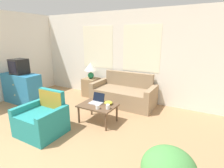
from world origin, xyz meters
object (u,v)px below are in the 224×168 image
object	(u,v)px
laptop	(97,101)
television	(19,67)
table_lamp	(91,68)
coffee_table	(98,107)
armchair	(43,120)
cat_black	(17,113)
couch	(124,95)
cup_yellow	(98,107)
cup_navy	(108,107)
snack_bowl	(108,103)

from	to	relation	value
laptop	television	bearing A→B (deg)	-176.70
table_lamp	coffee_table	bearing A→B (deg)	-49.79
armchair	cat_black	world-z (taller)	armchair
couch	cup_yellow	xyz separation A→B (m)	(0.08, -1.49, 0.18)
cup_navy	cat_black	bearing A→B (deg)	-163.69
armchair	cup_yellow	xyz separation A→B (m)	(0.83, 0.72, 0.19)
snack_bowl	couch	bearing A→B (deg)	97.42
coffee_table	couch	bearing A→B (deg)	88.22
cat_black	couch	bearing A→B (deg)	79.01
couch	armchair	xyz separation A→B (m)	(-0.75, -2.21, -0.00)
couch	coffee_table	size ratio (longest dim) A/B	2.18
cup_navy	television	bearing A→B (deg)	179.31
table_lamp	cat_black	bearing A→B (deg)	-107.56
television	table_lamp	world-z (taller)	television
laptop	cup_yellow	xyz separation A→B (m)	(0.20, -0.28, -0.01)
television	cup_yellow	distance (m)	2.77
coffee_table	armchair	bearing A→B (deg)	-127.87
snack_bowl	table_lamp	bearing A→B (deg)	137.53
armchair	snack_bowl	xyz separation A→B (m)	(0.90, 1.05, 0.18)
couch	table_lamp	world-z (taller)	table_lamp
armchair	cat_black	xyz separation A→B (m)	(-1.16, 0.18, -0.18)
laptop	cup_navy	xyz separation A→B (m)	(0.39, -0.18, -0.00)
couch	coffee_table	xyz separation A→B (m)	(-0.04, -1.30, 0.09)
coffee_table	cup_navy	size ratio (longest dim) A/B	8.01
cup_yellow	cup_navy	bearing A→B (deg)	27.37
cup_yellow	snack_bowl	xyz separation A→B (m)	(0.07, 0.33, -0.01)
snack_bowl	cat_black	xyz separation A→B (m)	(-2.06, -0.87, -0.36)
armchair	cup_yellow	distance (m)	1.12
snack_bowl	laptop	bearing A→B (deg)	-168.11
couch	cup_navy	distance (m)	1.43
television	cup_navy	distance (m)	2.95
television	cat_black	xyz separation A→B (m)	(0.71, -0.67, -0.98)
table_lamp	snack_bowl	xyz separation A→B (m)	(1.38, -1.27, -0.47)
television	cat_black	distance (m)	1.38
laptop	cup_navy	distance (m)	0.43
television	cup_navy	world-z (taller)	television
cup_yellow	cat_black	size ratio (longest dim) A/B	0.17
television	cup_navy	size ratio (longest dim) A/B	4.20
laptop	cup_navy	world-z (taller)	laptop
couch	television	bearing A→B (deg)	-152.66
cat_black	coffee_table	bearing A→B (deg)	53.61
armchair	laptop	xyz separation A→B (m)	(0.63, 1.00, 0.19)
armchair	coffee_table	world-z (taller)	armchair
couch	cat_black	bearing A→B (deg)	-133.30
television	coffee_table	bearing A→B (deg)	1.24
cup_navy	coffee_table	bearing A→B (deg)	163.78
cup_yellow	coffee_table	bearing A→B (deg)	123.01
cup_yellow	snack_bowl	bearing A→B (deg)	78.45
television	armchair	bearing A→B (deg)	-24.52
laptop	coffee_table	bearing A→B (deg)	-48.04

